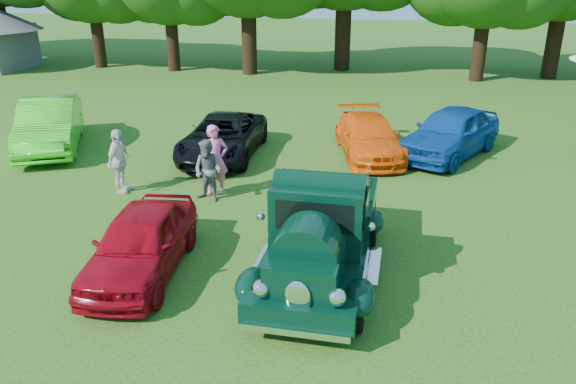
% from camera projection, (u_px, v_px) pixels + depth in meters
% --- Properties ---
extents(ground, '(120.00, 120.00, 0.00)m').
position_uv_depth(ground, '(243.00, 283.00, 11.19)').
color(ground, '#244911').
rests_on(ground, ground).
extents(hero_pickup, '(2.47, 5.31, 2.08)m').
position_uv_depth(hero_pickup, '(321.00, 233.00, 11.24)').
color(hero_pickup, black).
rests_on(hero_pickup, ground).
extents(red_convertible, '(2.01, 4.09, 1.34)m').
position_uv_depth(red_convertible, '(141.00, 242.00, 11.36)').
color(red_convertible, '#970612').
rests_on(red_convertible, ground).
extents(back_car_lime, '(3.90, 5.35, 1.68)m').
position_uv_depth(back_car_lime, '(49.00, 125.00, 19.13)').
color(back_car_lime, '#31D11B').
rests_on(back_car_lime, ground).
extents(back_car_black, '(2.45, 4.89, 1.33)m').
position_uv_depth(back_car_black, '(223.00, 137.00, 18.39)').
color(back_car_black, black).
rests_on(back_car_black, ground).
extents(back_car_orange, '(2.92, 4.77, 1.29)m').
position_uv_depth(back_car_orange, '(369.00, 136.00, 18.50)').
color(back_car_orange, '#F75908').
rests_on(back_car_orange, ground).
extents(back_car_blue, '(3.86, 5.05, 1.60)m').
position_uv_depth(back_car_blue, '(450.00, 132.00, 18.41)').
color(back_car_blue, navy).
rests_on(back_car_blue, ground).
extents(spectator_pink, '(0.85, 0.78, 1.95)m').
position_uv_depth(spectator_pink, '(215.00, 160.00, 15.22)').
color(spectator_pink, pink).
rests_on(spectator_pink, ground).
extents(spectator_grey, '(0.96, 0.84, 1.68)m').
position_uv_depth(spectator_grey, '(208.00, 171.00, 14.82)').
color(spectator_grey, slate).
rests_on(spectator_grey, ground).
extents(spectator_white, '(0.45, 1.06, 1.80)m').
position_uv_depth(spectator_white, '(119.00, 161.00, 15.35)').
color(spectator_white, silver).
rests_on(spectator_white, ground).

